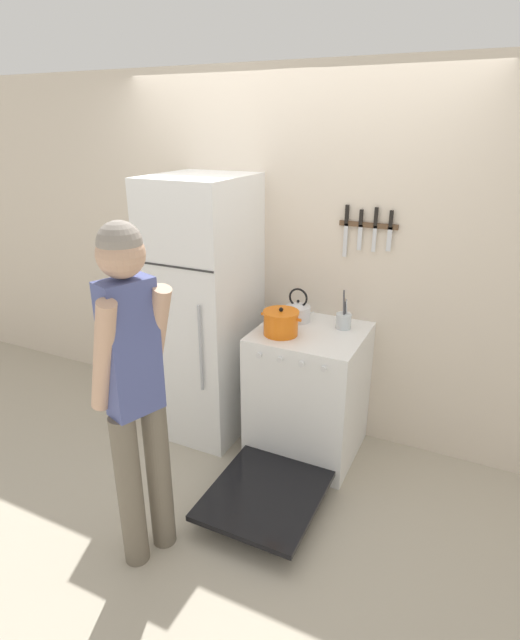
{
  "coord_description": "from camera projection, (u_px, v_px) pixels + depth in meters",
  "views": [
    {
      "loc": [
        1.31,
        -3.2,
        2.19
      ],
      "look_at": [
        0.0,
        -0.49,
        0.99
      ],
      "focal_mm": 28.0,
      "sensor_mm": 36.0,
      "label": 1
    }
  ],
  "objects": [
    {
      "name": "ground_plane",
      "position": [
        286.0,
        415.0,
        4.01
      ],
      "size": [
        14.0,
        14.0,
        0.0
      ],
      "primitive_type": "plane",
      "color": "#B2A893"
    },
    {
      "name": "wall_back",
      "position": [
        291.0,
        259.0,
        3.56
      ],
      "size": [
        10.0,
        0.06,
        2.55
      ],
      "color": "beige",
      "rests_on": "ground_plane"
    },
    {
      "name": "refrigerator",
      "position": [
        205.0,
        310.0,
        3.57
      ],
      "size": [
        0.62,
        0.73,
        1.87
      ],
      "color": "white",
      "rests_on": "ground_plane"
    },
    {
      "name": "stove_range",
      "position": [
        306.0,
        395.0,
        3.41
      ],
      "size": [
        0.7,
        1.4,
        0.91
      ],
      "color": "white",
      "rests_on": "ground_plane"
    },
    {
      "name": "dutch_oven_pot",
      "position": [
        281.0,
        323.0,
        3.19
      ],
      "size": [
        0.28,
        0.23,
        0.18
      ],
      "color": "orange",
      "rests_on": "stove_range"
    },
    {
      "name": "tea_kettle",
      "position": [
        298.0,
        311.0,
        3.42
      ],
      "size": [
        0.22,
        0.17,
        0.24
      ],
      "color": "silver",
      "rests_on": "stove_range"
    },
    {
      "name": "utensil_jar",
      "position": [
        344.0,
        320.0,
        3.3
      ],
      "size": [
        0.1,
        0.1,
        0.27
      ],
      "color": "silver",
      "rests_on": "stove_range"
    },
    {
      "name": "person",
      "position": [
        134.0,
        384.0,
        2.37
      ],
      "size": [
        0.37,
        0.43,
        1.81
      ],
      "rotation": [
        0.0,
        0.0,
        1.23
      ],
      "color": "#6B6051",
      "rests_on": "ground_plane"
    },
    {
      "name": "wall_knife_strip",
      "position": [
        368.0,
        224.0,
        3.19
      ],
      "size": [
        0.38,
        0.03,
        0.34
      ],
      "color": "brown"
    }
  ]
}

